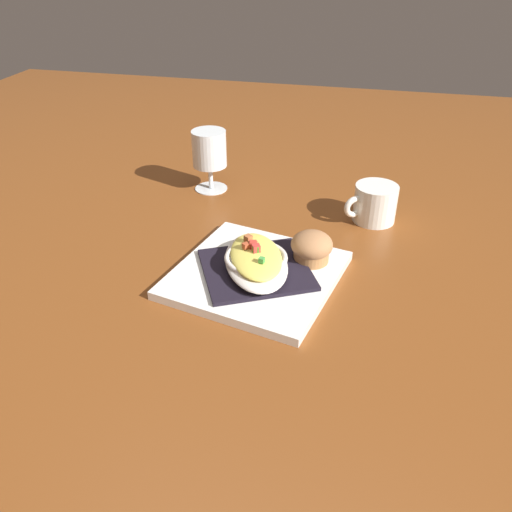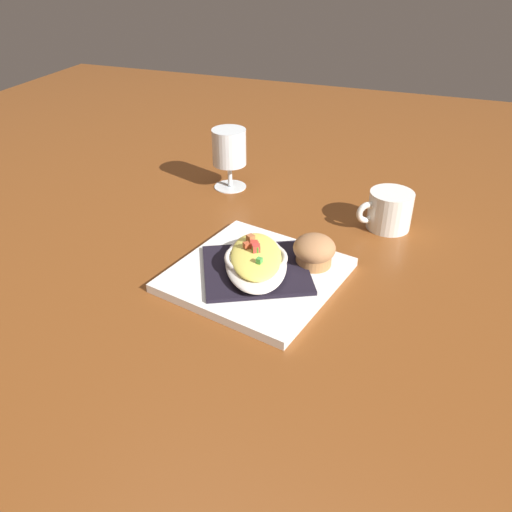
{
  "view_description": "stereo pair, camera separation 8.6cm",
  "coord_description": "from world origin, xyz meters",
  "px_view_note": "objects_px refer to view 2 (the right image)",
  "views": [
    {
      "loc": [
        0.7,
        0.17,
        0.5
      ],
      "look_at": [
        0.0,
        0.0,
        0.05
      ],
      "focal_mm": 36.22,
      "sensor_mm": 36.0,
      "label": 1
    },
    {
      "loc": [
        0.68,
        0.25,
        0.5
      ],
      "look_at": [
        0.0,
        0.0,
        0.05
      ],
      "focal_mm": 36.22,
      "sensor_mm": 36.0,
      "label": 2
    }
  ],
  "objects_px": {
    "muffin": "(314,251)",
    "coffee_mug": "(389,212)",
    "stemmed_glass": "(229,151)",
    "square_plate": "(256,275)",
    "gratin_dish": "(256,259)"
  },
  "relations": [
    {
      "from": "square_plate",
      "to": "gratin_dish",
      "type": "xyz_separation_m",
      "value": [
        -0.0,
        -0.0,
        0.03
      ]
    },
    {
      "from": "square_plate",
      "to": "muffin",
      "type": "relative_size",
      "value": 3.59
    },
    {
      "from": "square_plate",
      "to": "muffin",
      "type": "xyz_separation_m",
      "value": [
        -0.05,
        0.09,
        0.03
      ]
    },
    {
      "from": "stemmed_glass",
      "to": "gratin_dish",
      "type": "bearing_deg",
      "value": 29.17
    },
    {
      "from": "gratin_dish",
      "to": "muffin",
      "type": "xyz_separation_m",
      "value": [
        -0.05,
        0.09,
        0.0
      ]
    },
    {
      "from": "square_plate",
      "to": "coffee_mug",
      "type": "height_order",
      "value": "coffee_mug"
    },
    {
      "from": "gratin_dish",
      "to": "stemmed_glass",
      "type": "relative_size",
      "value": 1.52
    },
    {
      "from": "muffin",
      "to": "coffee_mug",
      "type": "distance_m",
      "value": 0.23
    },
    {
      "from": "muffin",
      "to": "stemmed_glass",
      "type": "distance_m",
      "value": 0.39
    },
    {
      "from": "gratin_dish",
      "to": "stemmed_glass",
      "type": "height_order",
      "value": "stemmed_glass"
    },
    {
      "from": "gratin_dish",
      "to": "muffin",
      "type": "bearing_deg",
      "value": 122.35
    },
    {
      "from": "square_plate",
      "to": "coffee_mug",
      "type": "relative_size",
      "value": 2.48
    },
    {
      "from": "gratin_dish",
      "to": "coffee_mug",
      "type": "distance_m",
      "value": 0.32
    },
    {
      "from": "muffin",
      "to": "stemmed_glass",
      "type": "relative_size",
      "value": 0.53
    },
    {
      "from": "gratin_dish",
      "to": "square_plate",
      "type": "bearing_deg",
      "value": 45.59
    }
  ]
}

